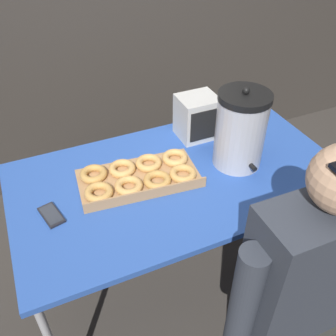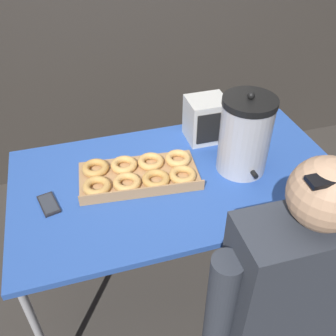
% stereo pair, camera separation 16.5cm
% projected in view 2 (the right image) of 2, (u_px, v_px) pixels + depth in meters
% --- Properties ---
extents(ground_plane, '(12.00, 12.00, 0.00)m').
position_uv_depth(ground_plane, '(177.00, 276.00, 2.18)').
color(ground_plane, '#3D3833').
extents(folding_table, '(1.50, 0.83, 0.76)m').
position_uv_depth(folding_table, '(179.00, 184.00, 1.73)').
color(folding_table, '#2D56B2').
rests_on(folding_table, ground).
extents(donut_box, '(0.56, 0.33, 0.05)m').
position_uv_depth(donut_box, '(139.00, 174.00, 1.68)').
color(donut_box, tan).
rests_on(donut_box, folding_table).
extents(coffee_urn, '(0.23, 0.26, 0.39)m').
position_uv_depth(coffee_urn, '(245.00, 135.00, 1.64)').
color(coffee_urn, '#B7B7BC').
rests_on(coffee_urn, folding_table).
extents(cell_phone, '(0.10, 0.15, 0.01)m').
position_uv_depth(cell_phone, '(49.00, 204.00, 1.55)').
color(cell_phone, black).
rests_on(cell_phone, folding_table).
extents(space_heater, '(0.19, 0.17, 0.22)m').
position_uv_depth(space_heater, '(206.00, 119.00, 1.87)').
color(space_heater, silver).
rests_on(space_heater, folding_table).
extents(person_seated, '(0.60, 0.25, 1.30)m').
position_uv_depth(person_seated, '(282.00, 314.00, 1.33)').
color(person_seated, '#33332D').
rests_on(person_seated, ground).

